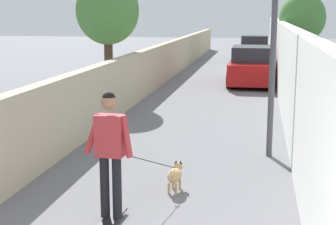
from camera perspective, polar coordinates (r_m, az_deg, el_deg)
ground_plane at (r=17.91m, az=5.09°, el=1.94°), size 80.00×80.00×0.00m
wall_left at (r=16.25m, az=-4.01°, el=3.84°), size 48.00×0.30×1.60m
fence_right at (r=15.71m, az=13.27°, el=4.99°), size 48.00×0.30×2.51m
tree_left_near at (r=17.37m, az=-6.86°, el=11.26°), size 2.12×2.12×4.08m
tree_right_mid at (r=22.67m, az=14.96°, el=10.27°), size 1.97×1.97×3.71m
lamp_post at (r=10.20m, az=12.01°, el=11.81°), size 0.36×0.36×4.46m
skateboard at (r=7.26m, az=-6.40°, el=-11.81°), size 0.81×0.26×0.08m
person_skateboarder at (r=6.91m, az=-6.59°, el=-3.67°), size 0.25×0.71×1.78m
dog at (r=8.37m, az=0.77°, el=-7.03°), size 1.78×0.78×1.06m
car_near at (r=20.81m, az=9.38°, el=5.13°), size 4.10×1.80×1.54m
car_far at (r=30.34m, az=9.75°, el=7.03°), size 3.93×1.80×1.54m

